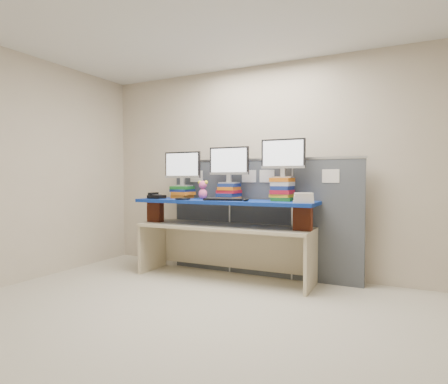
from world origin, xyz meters
The scene contains 18 objects.
room centered at (0.00, 0.00, 1.40)m, with size 5.00×4.00×2.80m.
cubicle_partition centered at (0.00, 1.78, 0.77)m, with size 2.60×0.06×1.53m.
desk centered at (-0.35, 1.42, 0.54)m, with size 2.25×0.71×0.68m.
brick_pier_left centered at (-1.36, 1.35, 0.82)m, with size 0.20×0.11×0.28m, color maroon.
brick_pier_right centered at (0.66, 1.40, 0.82)m, with size 0.20×0.11×0.28m, color maroon.
blue_board centered at (-0.35, 1.42, 0.98)m, with size 2.32×0.58×0.04m, color navy.
book_stack_left centered at (-1.04, 1.53, 1.09)m, with size 0.26×0.30×0.16m.
book_stack_center centered at (-0.34, 1.54, 1.10)m, with size 0.25×0.32×0.21m.
book_stack_right centered at (0.37, 1.56, 1.14)m, with size 0.26×0.30×0.28m.
monitor_left centered at (-1.04, 1.52, 1.43)m, with size 0.54×0.16×0.47m.
monitor_center centered at (-0.34, 1.54, 1.47)m, with size 0.54×0.16×0.47m.
monitor_right centered at (0.37, 1.56, 1.54)m, with size 0.54×0.16×0.47m.
keyboard centered at (-0.30, 1.31, 1.01)m, with size 0.51×0.27×0.03m.
mouse centered at (0.01, 1.27, 1.02)m, with size 0.07×0.12×0.04m, color black.
desk_phone centered at (-1.30, 1.28, 1.03)m, with size 0.20×0.18×0.08m.
headset centered at (-0.86, 1.25, 1.01)m, with size 0.20×0.20×0.02m, color black.
plush_toy centered at (-0.69, 1.47, 1.12)m, with size 0.14×0.11×0.24m.
binder_stack centered at (0.68, 1.34, 1.05)m, with size 0.27×0.24×0.11m.
Camera 1 is at (1.76, -2.78, 1.27)m, focal length 30.00 mm.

